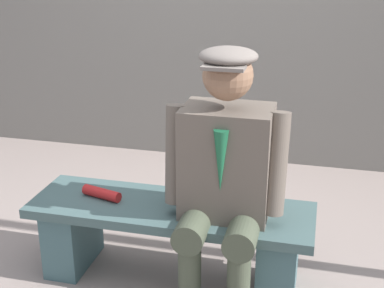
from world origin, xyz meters
TOP-DOWN VIEW (x-y plane):
  - ground_plane at (0.00, 0.00)m, footprint 30.00×30.00m
  - bench at (0.00, 0.00)m, footprint 1.46×0.45m
  - seated_man at (-0.29, 0.05)m, footprint 0.60×0.60m
  - rolled_magazine at (0.38, -0.00)m, footprint 0.23×0.11m
  - stadium_wall at (0.00, -1.88)m, footprint 12.00×0.24m

SIDE VIEW (x-z plane):
  - ground_plane at x=0.00m, z-range 0.00..0.00m
  - bench at x=0.00m, z-range 0.06..0.48m
  - rolled_magazine at x=0.38m, z-range 0.43..0.48m
  - seated_man at x=-0.29m, z-range 0.06..1.32m
  - stadium_wall at x=0.00m, z-range 0.00..1.73m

